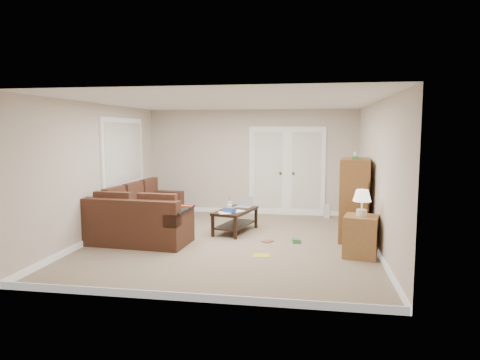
% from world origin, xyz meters
% --- Properties ---
extents(floor, '(5.50, 5.50, 0.00)m').
position_xyz_m(floor, '(0.00, 0.00, 0.00)').
color(floor, gray).
rests_on(floor, ground).
extents(ceiling, '(5.00, 5.50, 0.02)m').
position_xyz_m(ceiling, '(0.00, 0.00, 2.50)').
color(ceiling, white).
rests_on(ceiling, wall_back).
extents(wall_left, '(0.02, 5.50, 2.50)m').
position_xyz_m(wall_left, '(-2.50, 0.00, 1.25)').
color(wall_left, beige).
rests_on(wall_left, floor).
extents(wall_right, '(0.02, 5.50, 2.50)m').
position_xyz_m(wall_right, '(2.50, 0.00, 1.25)').
color(wall_right, beige).
rests_on(wall_right, floor).
extents(wall_back, '(5.00, 0.02, 2.50)m').
position_xyz_m(wall_back, '(0.00, 2.75, 1.25)').
color(wall_back, beige).
rests_on(wall_back, floor).
extents(wall_front, '(5.00, 0.02, 2.50)m').
position_xyz_m(wall_front, '(0.00, -2.75, 1.25)').
color(wall_front, beige).
rests_on(wall_front, floor).
extents(baseboards, '(5.00, 5.50, 0.10)m').
position_xyz_m(baseboards, '(0.00, 0.00, 0.05)').
color(baseboards, silver).
rests_on(baseboards, floor).
extents(french_doors, '(1.80, 0.05, 2.13)m').
position_xyz_m(french_doors, '(0.85, 2.71, 1.04)').
color(french_doors, silver).
rests_on(french_doors, floor).
extents(window_left, '(0.05, 1.92, 1.42)m').
position_xyz_m(window_left, '(-2.46, 1.00, 1.55)').
color(window_left, silver).
rests_on(window_left, wall_left).
extents(sectional_sofa, '(1.87, 2.84, 0.84)m').
position_xyz_m(sectional_sofa, '(-1.82, 0.30, 0.33)').
color(sectional_sofa, '#46281B').
rests_on(sectional_sofa, floor).
extents(coffee_table, '(0.82, 1.21, 0.76)m').
position_xyz_m(coffee_table, '(-0.05, 0.77, 0.25)').
color(coffee_table, black).
rests_on(coffee_table, floor).
extents(tv_armoire, '(0.61, 0.98, 1.61)m').
position_xyz_m(tv_armoire, '(2.20, 0.57, 0.76)').
color(tv_armoire, brown).
rests_on(tv_armoire, floor).
extents(side_cabinet, '(0.61, 0.61, 1.08)m').
position_xyz_m(side_cabinet, '(2.20, -0.56, 0.39)').
color(side_cabinet, olive).
rests_on(side_cabinet, floor).
extents(space_heater, '(0.14, 0.13, 0.31)m').
position_xyz_m(space_heater, '(1.80, 2.45, 0.16)').
color(space_heater, silver).
rests_on(space_heater, floor).
extents(floor_magazine, '(0.31, 0.27, 0.01)m').
position_xyz_m(floor_magazine, '(0.63, -0.76, 0.00)').
color(floor_magazine, gold).
rests_on(floor_magazine, floor).
extents(floor_greenbox, '(0.16, 0.20, 0.07)m').
position_xyz_m(floor_greenbox, '(1.16, 0.14, 0.04)').
color(floor_greenbox, '#387B3B').
rests_on(floor_greenbox, floor).
extents(floor_book, '(0.24, 0.25, 0.02)m').
position_xyz_m(floor_book, '(0.59, 0.16, 0.01)').
color(floor_book, brown).
rests_on(floor_book, floor).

